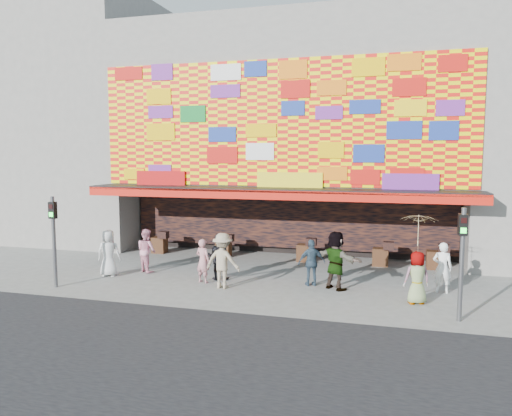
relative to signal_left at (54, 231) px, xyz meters
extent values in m
plane|color=slate|center=(6.20, 1.50, -1.86)|extent=(90.00, 90.00, 0.00)
cube|color=black|center=(6.20, -5.00, -1.85)|extent=(30.00, 8.00, 0.02)
cube|color=gray|center=(6.20, 9.50, 4.64)|extent=(15.00, 8.00, 7.00)
cube|color=black|center=(6.20, 10.50, -0.36)|extent=(15.00, 6.00, 3.00)
cube|color=gray|center=(-1.10, 6.50, -0.36)|extent=(0.40, 2.00, 3.00)
cube|color=gray|center=(13.50, 6.50, -0.36)|extent=(0.40, 2.00, 3.00)
cube|color=black|center=(6.20, 4.90, 1.14)|extent=(15.20, 1.60, 0.12)
cube|color=red|center=(6.20, 4.12, 0.99)|extent=(15.20, 0.04, 0.35)
cube|color=#FFEA00|center=(6.20, 5.46, 3.69)|extent=(14.80, 0.08, 4.90)
cube|color=black|center=(6.20, 7.35, -0.31)|extent=(14.00, 0.25, 2.50)
cube|color=gray|center=(-6.80, 9.50, 4.14)|extent=(11.00, 8.00, 12.00)
cylinder|color=#59595B|center=(0.00, 0.00, -0.36)|extent=(0.12, 0.12, 3.00)
cube|color=black|center=(0.00, 0.00, 0.69)|extent=(0.22, 0.18, 0.55)
cube|color=black|center=(0.00, -0.09, 0.82)|extent=(0.14, 0.02, 0.14)
cube|color=#19E533|center=(0.00, -0.09, 0.56)|extent=(0.14, 0.02, 0.14)
cylinder|color=#59595B|center=(12.40, 0.00, -0.36)|extent=(0.12, 0.12, 3.00)
cube|color=black|center=(12.40, 0.00, 0.69)|extent=(0.22, 0.18, 0.55)
cube|color=black|center=(12.40, -0.09, 0.82)|extent=(0.14, 0.02, 0.14)
cube|color=#19E533|center=(12.40, -0.09, 0.56)|extent=(0.14, 0.02, 0.14)
imported|color=silver|center=(0.87, 1.80, -1.02)|extent=(0.93, 0.72, 1.68)
imported|color=#B8777D|center=(4.46, 1.86, -1.11)|extent=(0.63, 0.51, 1.50)
imported|color=black|center=(4.81, 2.41, -1.06)|extent=(0.84, 0.69, 1.60)
imported|color=tan|center=(5.34, 1.39, -0.95)|extent=(1.23, 0.79, 1.81)
imported|color=#314556|center=(8.09, 2.45, -1.08)|extent=(0.99, 0.72, 1.56)
imported|color=gray|center=(8.90, 2.23, -0.91)|extent=(1.79, 1.44, 1.90)
imported|color=gray|center=(11.37, 1.29, -1.08)|extent=(0.88, 0.73, 1.55)
imported|color=white|center=(12.19, 2.73, -1.05)|extent=(0.63, 0.46, 1.61)
imported|color=pink|center=(1.86, 2.76, -1.06)|extent=(0.98, 0.93, 1.61)
imported|color=#FFDAA0|center=(11.37, 1.29, 0.31)|extent=(1.34, 1.35, 0.95)
cylinder|color=#4C3326|center=(11.37, 1.29, -0.61)|extent=(0.02, 0.02, 1.00)
camera|label=1|loc=(10.69, -13.67, 2.53)|focal=35.00mm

